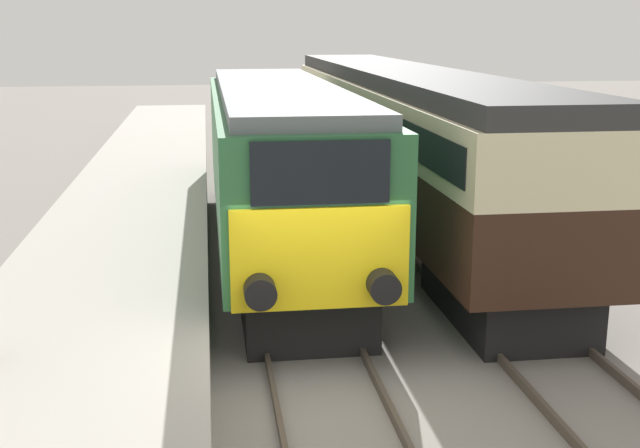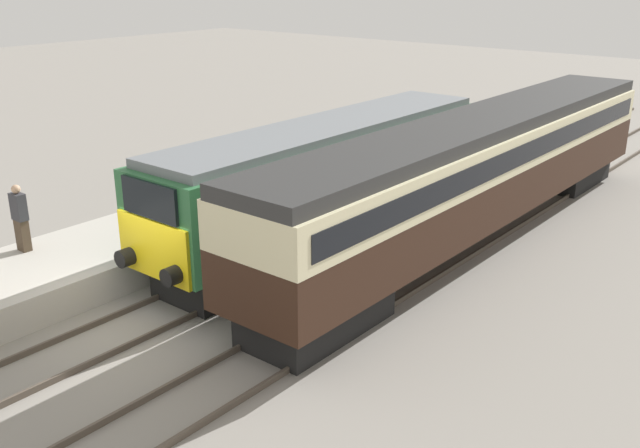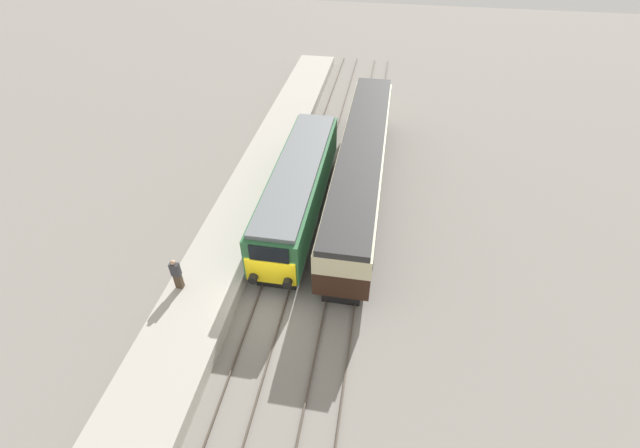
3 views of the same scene
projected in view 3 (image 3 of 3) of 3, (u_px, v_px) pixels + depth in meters
ground_plane at (269, 310)px, 20.80m from camera, size 120.00×120.00×0.00m
platform_left at (250, 199)px, 26.95m from camera, size 3.50×50.00×0.85m
rails_near_track at (291, 240)px, 24.51m from camera, size 1.51×60.00×0.14m
rails_far_track at (350, 247)px, 24.07m from camera, size 1.50×60.00×0.14m
locomotive at (299, 188)px, 25.05m from camera, size 2.70×13.45×3.64m
passenger_carriage at (361, 162)px, 26.66m from camera, size 2.75×19.67×3.81m
person_on_platform at (177, 274)px, 20.24m from camera, size 0.44×0.26×1.81m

